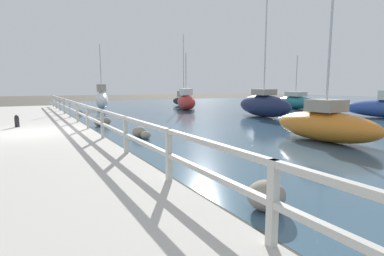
{
  "coord_description": "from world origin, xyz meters",
  "views": [
    {
      "loc": [
        -0.05,
        -13.1,
        2.03
      ],
      "look_at": [
        5.58,
        -3.1,
        0.44
      ],
      "focal_mm": 28.0,
      "sensor_mm": 36.0,
      "label": 1
    }
  ],
  "objects_px": {
    "sailboat_orange": "(325,125)",
    "sailboat_red": "(186,101)",
    "sailboat_navy": "(264,105)",
    "sailboat_black": "(184,100)",
    "mooring_bollard": "(17,121)",
    "sailboat_white": "(102,99)",
    "sailboat_teal": "(295,102)"
  },
  "relations": [
    {
      "from": "sailboat_white",
      "to": "sailboat_black",
      "type": "relative_size",
      "value": 0.77
    },
    {
      "from": "sailboat_red",
      "to": "sailboat_black",
      "type": "xyz_separation_m",
      "value": [
        2.34,
        4.88,
        -0.09
      ]
    },
    {
      "from": "sailboat_orange",
      "to": "sailboat_red",
      "type": "bearing_deg",
      "value": 79.16
    },
    {
      "from": "sailboat_orange",
      "to": "sailboat_navy",
      "type": "bearing_deg",
      "value": 60.45
    },
    {
      "from": "mooring_bollard",
      "to": "sailboat_white",
      "type": "xyz_separation_m",
      "value": [
        6.43,
        12.19,
        0.35
      ]
    },
    {
      "from": "sailboat_navy",
      "to": "sailboat_white",
      "type": "bearing_deg",
      "value": 129.64
    },
    {
      "from": "sailboat_white",
      "to": "sailboat_black",
      "type": "height_order",
      "value": "sailboat_black"
    },
    {
      "from": "sailboat_white",
      "to": "sailboat_red",
      "type": "xyz_separation_m",
      "value": [
        6.37,
        -4.06,
        -0.14
      ]
    },
    {
      "from": "sailboat_navy",
      "to": "sailboat_black",
      "type": "height_order",
      "value": "sailboat_navy"
    },
    {
      "from": "sailboat_orange",
      "to": "sailboat_black",
      "type": "height_order",
      "value": "sailboat_black"
    },
    {
      "from": "mooring_bollard",
      "to": "sailboat_orange",
      "type": "relative_size",
      "value": 0.09
    },
    {
      "from": "mooring_bollard",
      "to": "sailboat_orange",
      "type": "height_order",
      "value": "sailboat_orange"
    },
    {
      "from": "mooring_bollard",
      "to": "sailboat_red",
      "type": "xyz_separation_m",
      "value": [
        12.8,
        8.13,
        0.21
      ]
    },
    {
      "from": "mooring_bollard",
      "to": "sailboat_black",
      "type": "bearing_deg",
      "value": 40.67
    },
    {
      "from": "sailboat_white",
      "to": "sailboat_red",
      "type": "relative_size",
      "value": 1.16
    },
    {
      "from": "mooring_bollard",
      "to": "sailboat_navy",
      "type": "relative_size",
      "value": 0.06
    },
    {
      "from": "mooring_bollard",
      "to": "sailboat_orange",
      "type": "bearing_deg",
      "value": -38.4
    },
    {
      "from": "mooring_bollard",
      "to": "sailboat_white",
      "type": "bearing_deg",
      "value": 62.18
    },
    {
      "from": "sailboat_white",
      "to": "sailboat_orange",
      "type": "distance_m",
      "value": 20.46
    },
    {
      "from": "mooring_bollard",
      "to": "sailboat_navy",
      "type": "height_order",
      "value": "sailboat_navy"
    },
    {
      "from": "sailboat_white",
      "to": "sailboat_black",
      "type": "distance_m",
      "value": 8.75
    },
    {
      "from": "sailboat_black",
      "to": "sailboat_teal",
      "type": "bearing_deg",
      "value": -66.84
    },
    {
      "from": "mooring_bollard",
      "to": "sailboat_orange",
      "type": "distance_m",
      "value": 12.81
    },
    {
      "from": "sailboat_white",
      "to": "sailboat_navy",
      "type": "bearing_deg",
      "value": -48.09
    },
    {
      "from": "sailboat_white",
      "to": "sailboat_black",
      "type": "bearing_deg",
      "value": 14.26
    },
    {
      "from": "sailboat_orange",
      "to": "sailboat_red",
      "type": "distance_m",
      "value": 16.32
    },
    {
      "from": "sailboat_navy",
      "to": "sailboat_teal",
      "type": "xyz_separation_m",
      "value": [
        7.82,
        4.25,
        -0.16
      ]
    },
    {
      "from": "sailboat_red",
      "to": "sailboat_black",
      "type": "height_order",
      "value": "sailboat_black"
    },
    {
      "from": "mooring_bollard",
      "to": "sailboat_teal",
      "type": "height_order",
      "value": "sailboat_teal"
    },
    {
      "from": "sailboat_red",
      "to": "sailboat_navy",
      "type": "bearing_deg",
      "value": -66.36
    },
    {
      "from": "mooring_bollard",
      "to": "sailboat_navy",
      "type": "distance_m",
      "value": 14.36
    },
    {
      "from": "mooring_bollard",
      "to": "sailboat_red",
      "type": "height_order",
      "value": "sailboat_red"
    }
  ]
}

